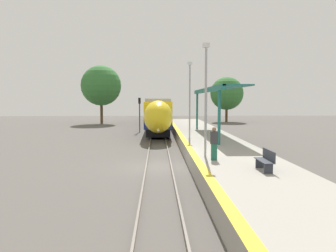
# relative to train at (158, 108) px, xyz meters

# --- Properties ---
(ground_plane) EXTENTS (120.00, 120.00, 0.00)m
(ground_plane) POSITION_rel_train_xyz_m (0.00, -42.71, -2.29)
(ground_plane) COLOR #56514C
(rail_left) EXTENTS (0.08, 90.00, 0.15)m
(rail_left) POSITION_rel_train_xyz_m (-0.72, -42.71, -2.21)
(rail_left) COLOR slate
(rail_left) RESTS_ON ground_plane
(rail_right) EXTENTS (0.08, 90.00, 0.15)m
(rail_right) POSITION_rel_train_xyz_m (0.72, -42.71, -2.21)
(rail_right) COLOR slate
(rail_right) RESTS_ON ground_plane
(train) EXTENTS (2.75, 68.16, 3.99)m
(train) POSITION_rel_train_xyz_m (0.00, 0.00, 0.00)
(train) COLOR black
(train) RESTS_ON ground_plane
(platform_right) EXTENTS (4.59, 64.00, 0.90)m
(platform_right) POSITION_rel_train_xyz_m (4.01, -42.71, -1.84)
(platform_right) COLOR #9E998E
(platform_right) RESTS_ON ground_plane
(platform_bench) EXTENTS (0.44, 1.51, 0.89)m
(platform_bench) POSITION_rel_train_xyz_m (4.52, -48.00, -0.92)
(platform_bench) COLOR #2D333D
(platform_bench) RESTS_ON platform_right
(person_waiting) EXTENTS (0.36, 0.22, 1.66)m
(person_waiting) POSITION_rel_train_xyz_m (2.74, -45.52, -0.53)
(person_waiting) COLOR #1E604C
(person_waiting) RESTS_ON platform_right
(railway_signal) EXTENTS (0.28, 0.28, 4.13)m
(railway_signal) POSITION_rel_train_xyz_m (-2.19, -22.48, 0.25)
(railway_signal) COLOR #59595E
(railway_signal) RESTS_ON ground_plane
(lamppost_near) EXTENTS (0.36, 0.20, 5.92)m
(lamppost_near) POSITION_rel_train_xyz_m (2.45, -44.50, 1.96)
(lamppost_near) COLOR #9E9EA3
(lamppost_near) RESTS_ON platform_right
(lamppost_mid) EXTENTS (0.36, 0.20, 5.92)m
(lamppost_mid) POSITION_rel_train_xyz_m (2.45, -36.04, 1.96)
(lamppost_mid) COLOR #9E9EA3
(lamppost_mid) RESTS_ON platform_right
(station_canopy) EXTENTS (2.02, 15.06, 3.98)m
(station_canopy) POSITION_rel_train_xyz_m (4.61, -33.91, 2.30)
(station_canopy) COLOR #1E6B66
(station_canopy) RESTS_ON platform_right
(background_tree_left) EXTENTS (6.43, 6.43, 9.38)m
(background_tree_left) POSITION_rel_train_xyz_m (-9.10, -8.24, 3.86)
(background_tree_left) COLOR brown
(background_tree_left) RESTS_ON ground_plane
(background_tree_right) EXTENTS (5.76, 5.76, 7.88)m
(background_tree_right) POSITION_rel_train_xyz_m (12.10, -4.36, 2.71)
(background_tree_right) COLOR brown
(background_tree_right) RESTS_ON ground_plane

